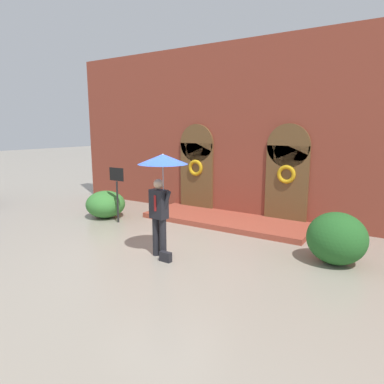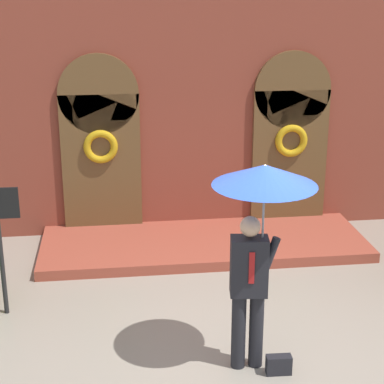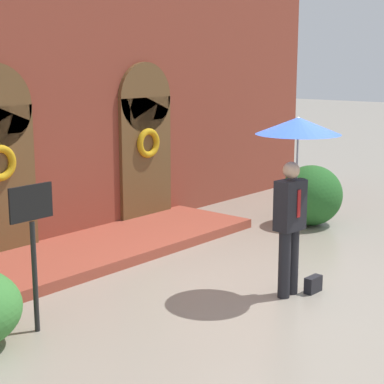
{
  "view_description": "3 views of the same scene",
  "coord_description": "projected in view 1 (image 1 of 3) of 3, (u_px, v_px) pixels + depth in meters",
  "views": [
    {
      "loc": [
        4.68,
        -6.22,
        2.92
      ],
      "look_at": [
        -0.11,
        1.28,
        1.25
      ],
      "focal_mm": 32.0,
      "sensor_mm": 36.0,
      "label": 1
    },
    {
      "loc": [
        -1.39,
        -6.42,
        4.17
      ],
      "look_at": [
        -0.34,
        1.87,
        1.37
      ],
      "focal_mm": 60.0,
      "sensor_mm": 36.0,
      "label": 2
    },
    {
      "loc": [
        -6.98,
        -4.58,
        3.06
      ],
      "look_at": [
        -0.21,
        1.21,
        1.24
      ],
      "focal_mm": 60.0,
      "sensor_mm": 36.0,
      "label": 3
    }
  ],
  "objects": [
    {
      "name": "ground_plane",
      "position": [
        167.0,
        252.0,
        8.16
      ],
      "size": [
        80.0,
        80.0,
        0.0
      ],
      "primitive_type": "plane",
      "color": "gray"
    },
    {
      "name": "building_facade",
      "position": [
        242.0,
        135.0,
        11.11
      ],
      "size": [
        14.0,
        2.3,
        5.6
      ],
      "color": "brown",
      "rests_on": "ground"
    },
    {
      "name": "person_with_umbrella",
      "position": [
        162.0,
        174.0,
        7.52
      ],
      "size": [
        1.1,
        1.1,
        2.36
      ],
      "color": "black",
      "rests_on": "ground"
    },
    {
      "name": "handbag",
      "position": [
        166.0,
        257.0,
        7.57
      ],
      "size": [
        0.28,
        0.13,
        0.22
      ],
      "primitive_type": "cube",
      "rotation": [
        0.0,
        0.0,
        -0.04
      ],
      "color": "black",
      "rests_on": "ground"
    },
    {
      "name": "sign_post",
      "position": [
        117.0,
        186.0,
        10.53
      ],
      "size": [
        0.56,
        0.06,
        1.72
      ],
      "color": "black",
      "rests_on": "ground"
    },
    {
      "name": "shrub_left",
      "position": [
        106.0,
        204.0,
        11.28
      ],
      "size": [
        1.28,
        1.27,
        0.88
      ],
      "primitive_type": "ellipsoid",
      "color": "#387A33",
      "rests_on": "ground"
    },
    {
      "name": "shrub_right",
      "position": [
        337.0,
        238.0,
        7.38
      ],
      "size": [
        1.26,
        1.16,
        1.14
      ],
      "primitive_type": "ellipsoid",
      "color": "#235B23",
      "rests_on": "ground"
    }
  ]
}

